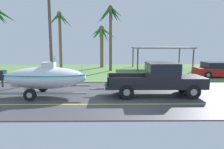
# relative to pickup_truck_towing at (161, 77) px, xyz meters

# --- Properties ---
(ground) EXTENTS (36.00, 22.00, 0.11)m
(ground) POSITION_rel_pickup_truck_towing_xyz_m (-1.57, 8.39, -1.07)
(ground) COLOR #424247
(pickup_truck_towing) EXTENTS (5.74, 1.97, 1.92)m
(pickup_truck_towing) POSITION_rel_pickup_truck_towing_xyz_m (0.00, 0.00, 0.00)
(pickup_truck_towing) COLOR black
(pickup_truck_towing) RESTS_ON ground
(boat_on_trailer) EXTENTS (6.04, 2.40, 2.28)m
(boat_on_trailer) POSITION_rel_pickup_truck_towing_xyz_m (-6.69, -0.00, 0.01)
(boat_on_trailer) COLOR gray
(boat_on_trailer) RESTS_ON ground
(parked_sedan_near) EXTENTS (4.47, 1.93, 1.38)m
(parked_sedan_near) POSITION_rel_pickup_truck_towing_xyz_m (6.97, 6.55, -0.38)
(parked_sedan_near) COLOR #B21E19
(parked_sedan_near) RESTS_ON ground
(carport_awning) EXTENTS (6.51, 4.96, 2.63)m
(carport_awning) POSITION_rel_pickup_truck_towing_xyz_m (3.08, 12.59, 1.45)
(carport_awning) COLOR #4C4238
(carport_awning) RESTS_ON ground
(palm_tree_near_left) EXTENTS (2.81, 3.24, 7.02)m
(palm_tree_near_left) POSITION_rel_pickup_truck_towing_xyz_m (-2.88, 10.65, 4.40)
(palm_tree_near_left) COLOR brown
(palm_tree_near_left) RESTS_ON ground
(palm_tree_near_right) EXTENTS (3.32, 2.98, 5.28)m
(palm_tree_near_right) POSITION_rel_pickup_truck_towing_xyz_m (-3.96, 14.37, 2.81)
(palm_tree_near_right) COLOR brown
(palm_tree_near_right) RESTS_ON ground
(palm_tree_far_left) EXTENTS (3.08, 2.79, 6.90)m
(palm_tree_far_left) POSITION_rel_pickup_truck_towing_xyz_m (-8.93, 13.83, 4.04)
(palm_tree_far_left) COLOR brown
(palm_tree_far_left) RESTS_ON ground
(utility_pole) EXTENTS (0.24, 1.80, 7.44)m
(utility_pole) POSITION_rel_pickup_truck_towing_xyz_m (-7.65, 4.93, 2.81)
(utility_pole) COLOR brown
(utility_pole) RESTS_ON ground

